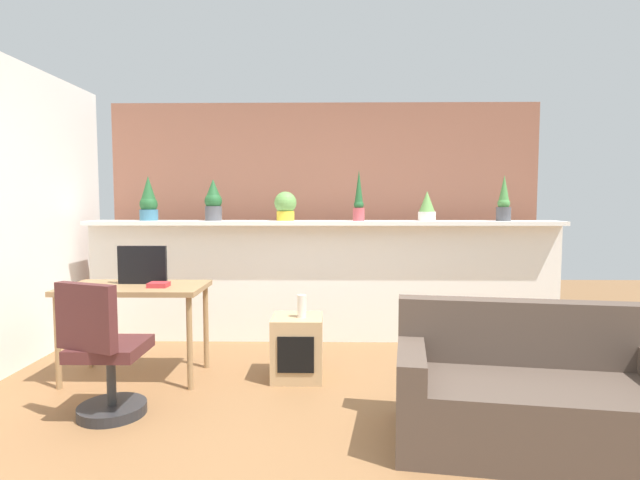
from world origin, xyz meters
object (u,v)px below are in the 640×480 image
object	(u,v)px
potted_plant_0	(149,201)
potted_plant_2	(285,206)
vase_on_shelf	(302,306)
potted_plant_1	(213,201)
book_on_desk	(159,285)
tv_monitor	(142,265)
desk	(135,296)
potted_plant_4	(427,207)
office_chair	(104,360)
couch	(533,397)
side_cube_shelf	(297,347)
potted_plant_3	(359,200)
potted_plant_5	(504,202)

from	to	relation	value
potted_plant_0	potted_plant_2	xyz separation A→B (m)	(1.39, -0.00, -0.05)
vase_on_shelf	potted_plant_1	bearing A→B (deg)	130.29
potted_plant_0	potted_plant_1	distance (m)	0.66
potted_plant_1	book_on_desk	xyz separation A→B (m)	(-0.17, -1.18, -0.65)
tv_monitor	potted_plant_1	bearing A→B (deg)	71.30
desk	potted_plant_2	bearing A→B (deg)	45.32
potted_plant_4	office_chair	size ratio (longest dim) A/B	0.33
office_chair	couch	xyz separation A→B (m)	(2.65, -0.30, -0.11)
side_cube_shelf	vase_on_shelf	size ratio (longest dim) A/B	2.78
potted_plant_2	office_chair	world-z (taller)	potted_plant_2
potted_plant_0	book_on_desk	bearing A→B (deg)	-67.51
potted_plant_0	couch	size ratio (longest dim) A/B	0.27
potted_plant_0	couch	world-z (taller)	potted_plant_0
potted_plant_3	office_chair	distance (m)	2.75
potted_plant_3	tv_monitor	xyz separation A→B (m)	(-1.81, -1.00, -0.53)
desk	vase_on_shelf	size ratio (longest dim) A/B	6.11
desk	vase_on_shelf	world-z (taller)	desk
potted_plant_3	office_chair	world-z (taller)	potted_plant_3
book_on_desk	potted_plant_3	bearing A→B (deg)	35.38
desk	tv_monitor	bearing A→B (deg)	66.52
potted_plant_0	potted_plant_3	bearing A→B (deg)	-0.97
potted_plant_4	couch	bearing A→B (deg)	-84.49
potted_plant_2	office_chair	distance (m)	2.36
desk	book_on_desk	size ratio (longest dim) A/B	7.37
potted_plant_0	tv_monitor	world-z (taller)	potted_plant_0
potted_plant_1	office_chair	world-z (taller)	potted_plant_1
potted_plant_5	potted_plant_0	bearing A→B (deg)	179.29
vase_on_shelf	book_on_desk	world-z (taller)	book_on_desk
potted_plant_1	potted_plant_3	bearing A→B (deg)	-0.88
potted_plant_3	potted_plant_4	bearing A→B (deg)	0.98
potted_plant_0	book_on_desk	distance (m)	1.45
potted_plant_2	potted_plant_5	size ratio (longest dim) A/B	0.64
potted_plant_0	potted_plant_3	xyz separation A→B (m)	(2.12, -0.04, 0.01)
desk	tv_monitor	distance (m)	0.25
potted_plant_5	couch	xyz separation A→B (m)	(-0.55, -2.14, -1.13)
side_cube_shelf	potted_plant_3	bearing A→B (deg)	62.83
side_cube_shelf	couch	size ratio (longest dim) A/B	0.30
tv_monitor	potted_plant_5	bearing A→B (deg)	17.10
potted_plant_2	tv_monitor	world-z (taller)	potted_plant_2
tv_monitor	office_chair	bearing A→B (deg)	-86.71
potted_plant_0	potted_plant_4	distance (m)	2.80
potted_plant_1	potted_plant_4	size ratio (longest dim) A/B	1.41
side_cube_shelf	potted_plant_1	bearing A→B (deg)	129.69
potted_plant_0	potted_plant_3	world-z (taller)	potted_plant_3
desk	side_cube_shelf	bearing A→B (deg)	0.51
desk	book_on_desk	bearing A→B (deg)	-18.16
potted_plant_2	desk	world-z (taller)	potted_plant_2
desk	tv_monitor	size ratio (longest dim) A/B	2.82
potted_plant_0	side_cube_shelf	bearing A→B (deg)	-35.25
potted_plant_0	potted_plant_2	size ratio (longest dim) A/B	1.54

